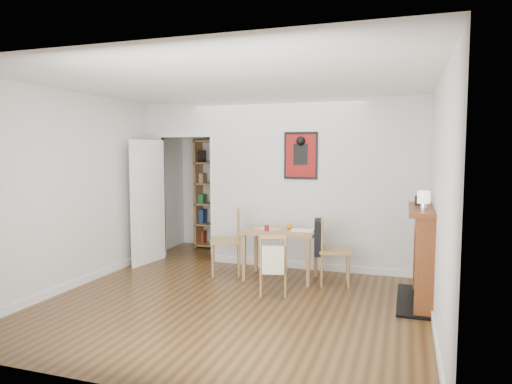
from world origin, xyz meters
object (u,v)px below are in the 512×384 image
(orange_fruit, at_px, (289,226))
(ceramic_jar_a, at_px, (419,200))
(fireplace, at_px, (424,252))
(notebook, at_px, (303,230))
(chair_front, at_px, (273,263))
(bookshelf, at_px, (218,194))
(chair_right, at_px, (334,250))
(dining_table, at_px, (281,236))
(red_glass, at_px, (267,228))
(ceramic_jar_b, at_px, (419,200))
(mantel_lamp, at_px, (424,198))
(chair_left, at_px, (226,241))

(orange_fruit, xyz_separation_m, ceramic_jar_a, (1.73, -0.43, 0.48))
(fireplace, xyz_separation_m, notebook, (-1.59, 0.51, 0.09))
(chair_front, distance_m, bookshelf, 3.05)
(chair_right, bearing_deg, dining_table, 177.89)
(fireplace, xyz_separation_m, red_glass, (-2.08, 0.36, 0.12))
(chair_right, distance_m, ceramic_jar_a, 1.33)
(bookshelf, bearing_deg, orange_fruit, -41.35)
(ceramic_jar_b, bearing_deg, red_glass, 177.22)
(bookshelf, xyz_separation_m, red_glass, (1.50, -1.79, -0.27))
(dining_table, distance_m, chair_right, 0.77)
(chair_front, distance_m, notebook, 0.85)
(bookshelf, xyz_separation_m, mantel_lamp, (3.54, -2.47, 0.28))
(dining_table, distance_m, bookshelf, 2.41)
(bookshelf, relative_size, ceramic_jar_b, 19.95)
(chair_left, relative_size, chair_right, 1.06)
(orange_fruit, xyz_separation_m, mantel_lamp, (1.78, -0.91, 0.56))
(chair_left, relative_size, orange_fruit, 12.75)
(mantel_lamp, relative_size, ceramic_jar_a, 1.83)
(dining_table, relative_size, bookshelf, 0.50)
(chair_left, distance_m, chair_right, 1.60)
(dining_table, distance_m, chair_front, 0.75)
(orange_fruit, bearing_deg, ceramic_jar_a, -14.06)
(fireplace, distance_m, orange_fruit, 1.91)
(red_glass, xyz_separation_m, orange_fruit, (0.27, 0.23, -0.00))
(notebook, bearing_deg, chair_front, -105.09)
(dining_table, distance_m, ceramic_jar_b, 1.94)
(chair_right, xyz_separation_m, ceramic_jar_b, (1.07, -0.17, 0.74))
(notebook, bearing_deg, dining_table, -170.42)
(chair_left, xyz_separation_m, orange_fruit, (0.93, 0.13, 0.25))
(chair_front, relative_size, mantel_lamp, 3.66)
(red_glass, bearing_deg, ceramic_jar_b, -2.78)
(bookshelf, bearing_deg, chair_front, -53.53)
(orange_fruit, height_order, notebook, orange_fruit)
(ceramic_jar_b, bearing_deg, ceramic_jar_a, -93.24)
(chair_front, distance_m, ceramic_jar_a, 1.95)
(bookshelf, xyz_separation_m, notebook, (1.99, -1.64, -0.30))
(red_glass, relative_size, orange_fruit, 1.08)
(fireplace, distance_m, mantel_lamp, 0.75)
(chair_front, xyz_separation_m, ceramic_jar_a, (1.72, 0.42, 0.82))
(fireplace, distance_m, ceramic_jar_a, 0.63)
(chair_front, relative_size, red_glass, 9.57)
(notebook, height_order, ceramic_jar_a, ceramic_jar_a)
(red_glass, bearing_deg, ceramic_jar_a, -5.76)
(chair_right, bearing_deg, orange_fruit, 166.43)
(dining_table, height_order, bookshelf, bookshelf)
(notebook, bearing_deg, bookshelf, 140.49)
(fireplace, xyz_separation_m, orange_fruit, (-1.81, 0.59, 0.12))
(orange_fruit, bearing_deg, chair_left, -172.14)
(chair_right, distance_m, ceramic_jar_b, 1.31)
(notebook, bearing_deg, chair_left, -177.63)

